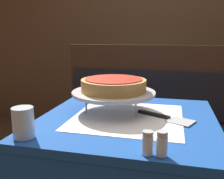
# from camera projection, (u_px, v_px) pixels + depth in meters

# --- Properties ---
(dining_table_front) EXTENTS (0.72, 0.72, 0.78)m
(dining_table_front) POSITION_uv_depth(u_px,v_px,m) (127.00, 141.00, 1.07)
(dining_table_front) COLOR #194799
(dining_table_front) RESTS_ON ground_plane
(dining_table_rear) EXTENTS (0.75, 0.75, 0.78)m
(dining_table_rear) POSITION_uv_depth(u_px,v_px,m) (149.00, 81.00, 2.56)
(dining_table_rear) COLOR #1E6B33
(dining_table_rear) RESTS_ON ground_plane
(booth_bench) EXTENTS (1.55, 0.51, 1.05)m
(booth_bench) POSITION_uv_depth(u_px,v_px,m) (163.00, 147.00, 1.83)
(booth_bench) COLOR #3D2316
(booth_bench) RESTS_ON ground_plane
(back_wall_panel) EXTENTS (6.00, 0.04, 2.40)m
(back_wall_panel) POSITION_uv_depth(u_px,v_px,m) (159.00, 28.00, 2.87)
(back_wall_panel) COLOR brown
(back_wall_panel) RESTS_ON ground_plane
(pizza_pan_stand) EXTENTS (0.37, 0.37, 0.09)m
(pizza_pan_stand) POSITION_uv_depth(u_px,v_px,m) (114.00, 93.00, 1.11)
(pizza_pan_stand) COLOR #ADADB2
(pizza_pan_stand) RESTS_ON dining_table_front
(deep_dish_pizza) EXTENTS (0.29, 0.29, 0.06)m
(deep_dish_pizza) POSITION_uv_depth(u_px,v_px,m) (114.00, 85.00, 1.10)
(deep_dish_pizza) COLOR #C68E47
(deep_dish_pizza) RESTS_ON pizza_pan_stand
(pizza_server) EXTENTS (0.24, 0.15, 0.01)m
(pizza_server) POSITION_uv_depth(u_px,v_px,m) (166.00, 118.00, 1.02)
(pizza_server) COLOR #BCBCC1
(pizza_server) RESTS_ON dining_table_front
(water_glass_near) EXTENTS (0.07, 0.07, 0.10)m
(water_glass_near) POSITION_uv_depth(u_px,v_px,m) (23.00, 123.00, 0.82)
(water_glass_near) COLOR silver
(water_glass_near) RESTS_ON dining_table_front
(salt_shaker) EXTENTS (0.03, 0.03, 0.07)m
(salt_shaker) POSITION_uv_depth(u_px,v_px,m) (148.00, 143.00, 0.71)
(salt_shaker) COLOR silver
(salt_shaker) RESTS_ON dining_table_front
(pepper_shaker) EXTENTS (0.03, 0.03, 0.07)m
(pepper_shaker) POSITION_uv_depth(u_px,v_px,m) (162.00, 144.00, 0.70)
(pepper_shaker) COLOR silver
(pepper_shaker) RESTS_ON dining_table_front
(condiment_caddy) EXTENTS (0.11, 0.11, 0.16)m
(condiment_caddy) POSITION_uv_depth(u_px,v_px,m) (143.00, 67.00, 2.44)
(condiment_caddy) COLOR black
(condiment_caddy) RESTS_ON dining_table_rear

